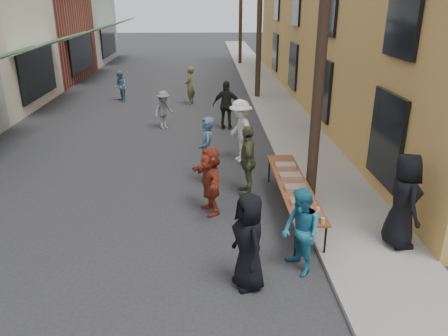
{
  "coord_description": "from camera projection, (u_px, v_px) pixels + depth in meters",
  "views": [
    {
      "loc": [
        1.75,
        -6.87,
        4.76
      ],
      "look_at": [
        2.09,
        1.96,
        1.3
      ],
      "focal_mm": 35.0,
      "sensor_mm": 36.0,
      "label": 1
    }
  ],
  "objects": [
    {
      "name": "ground",
      "position": [
        115.0,
        274.0,
        8.06
      ],
      "size": [
        120.0,
        120.0,
        0.0
      ],
      "primitive_type": "plane",
      "color": "#28282B",
      "rests_on": "ground"
    },
    {
      "name": "sidewalk",
      "position": [
        271.0,
        97.0,
        22.18
      ],
      "size": [
        2.2,
        60.0,
        0.1
      ],
      "primitive_type": "cube",
      "color": "gray",
      "rests_on": "ground"
    },
    {
      "name": "utility_pole_near",
      "position": [
        325.0,
        10.0,
        9.37
      ],
      "size": [
        0.26,
        0.26,
        9.0
      ],
      "primitive_type": "cylinder",
      "color": "#2D2116",
      "rests_on": "ground"
    },
    {
      "name": "utility_pole_mid",
      "position": [
        260.0,
        4.0,
        20.54
      ],
      "size": [
        0.26,
        0.26,
        9.0
      ],
      "primitive_type": "cylinder",
      "color": "#2D2116",
      "rests_on": "ground"
    },
    {
      "name": "utility_pole_far",
      "position": [
        241.0,
        1.0,
        31.7
      ],
      "size": [
        0.26,
        0.26,
        9.0
      ],
      "primitive_type": "cylinder",
      "color": "#2D2116",
      "rests_on": "ground"
    },
    {
      "name": "serving_table",
      "position": [
        293.0,
        186.0,
        10.07
      ],
      "size": [
        0.7,
        4.0,
        0.75
      ],
      "color": "maroon",
      "rests_on": "ground"
    },
    {
      "name": "catering_tray_sausage",
      "position": [
        309.0,
        216.0,
        8.5
      ],
      "size": [
        0.5,
        0.33,
        0.08
      ],
      "primitive_type": "cube",
      "color": "maroon",
      "rests_on": "serving_table"
    },
    {
      "name": "catering_tray_foil_b",
      "position": [
        302.0,
        201.0,
        9.11
      ],
      "size": [
        0.5,
        0.33,
        0.08
      ],
      "primitive_type": "cube",
      "color": "#B2B2B7",
      "rests_on": "serving_table"
    },
    {
      "name": "catering_tray_buns",
      "position": [
        296.0,
        188.0,
        9.76
      ],
      "size": [
        0.5,
        0.33,
        0.08
      ],
      "primitive_type": "cube",
      "color": "tan",
      "rests_on": "serving_table"
    },
    {
      "name": "catering_tray_foil_d",
      "position": [
        290.0,
        176.0,
        10.41
      ],
      "size": [
        0.5,
        0.33,
        0.08
      ],
      "primitive_type": "cube",
      "color": "#B2B2B7",
      "rests_on": "serving_table"
    },
    {
      "name": "catering_tray_buns_end",
      "position": [
        285.0,
        165.0,
        11.06
      ],
      "size": [
        0.5,
        0.33,
        0.08
      ],
      "primitive_type": "cube",
      "color": "tan",
      "rests_on": "serving_table"
    },
    {
      "name": "condiment_jar_a",
      "position": [
        301.0,
        223.0,
        8.21
      ],
      "size": [
        0.07,
        0.07,
        0.08
      ],
      "primitive_type": "cylinder",
      "color": "#A57F26",
      "rests_on": "serving_table"
    },
    {
      "name": "condiment_jar_b",
      "position": [
        300.0,
        221.0,
        8.31
      ],
      "size": [
        0.07,
        0.07,
        0.08
      ],
      "primitive_type": "cylinder",
      "color": "#A57F26",
      "rests_on": "serving_table"
    },
    {
      "name": "condiment_jar_c",
      "position": [
        299.0,
        218.0,
        8.4
      ],
      "size": [
        0.07,
        0.07,
        0.08
      ],
      "primitive_type": "cylinder",
      "color": "#A57F26",
      "rests_on": "serving_table"
    },
    {
      "name": "cup_stack",
      "position": [
        323.0,
        221.0,
        8.27
      ],
      "size": [
        0.08,
        0.08,
        0.12
      ],
      "primitive_type": "cylinder",
      "color": "tan",
      "rests_on": "serving_table"
    },
    {
      "name": "guest_front_a",
      "position": [
        249.0,
        242.0,
        7.43
      ],
      "size": [
        0.8,
        0.99,
        1.76
      ],
      "primitive_type": "imported",
      "rotation": [
        0.0,
        0.0,
        -1.26
      ],
      "color": "black",
      "rests_on": "ground"
    },
    {
      "name": "guest_front_b",
      "position": [
        207.0,
        151.0,
        11.7
      ],
      "size": [
        0.48,
        0.7,
        1.85
      ],
      "primitive_type": "imported",
      "rotation": [
        0.0,
        0.0,
        -1.52
      ],
      "color": "#41607F",
      "rests_on": "ground"
    },
    {
      "name": "guest_front_c",
      "position": [
        301.0,
        232.0,
        7.85
      ],
      "size": [
        0.84,
        0.95,
        1.64
      ],
      "primitive_type": "imported",
      "rotation": [
        0.0,
        0.0,
        -1.26
      ],
      "color": "teal",
      "rests_on": "ground"
    },
    {
      "name": "guest_front_d",
      "position": [
        240.0,
        131.0,
        13.31
      ],
      "size": [
        1.06,
        1.4,
        1.93
      ],
      "primitive_type": "imported",
      "rotation": [
        0.0,
        0.0,
        -1.26
      ],
      "color": "white",
      "rests_on": "ground"
    },
    {
      "name": "guest_front_e",
      "position": [
        247.0,
        160.0,
        11.06
      ],
      "size": [
        0.49,
        1.08,
        1.82
      ],
      "primitive_type": "imported",
      "rotation": [
        0.0,
        0.0,
        -1.61
      ],
      "color": "#505A34",
      "rests_on": "ground"
    },
    {
      "name": "guest_queue_back",
      "position": [
        210.0,
        180.0,
        10.11
      ],
      "size": [
        0.92,
        1.58,
        1.62
      ],
      "primitive_type": "imported",
      "rotation": [
        0.0,
        0.0,
        -1.26
      ],
      "color": "maroon",
      "rests_on": "ground"
    },
    {
      "name": "server",
      "position": [
        403.0,
        201.0,
        8.49
      ],
      "size": [
        0.65,
        0.97,
        1.94
      ],
      "primitive_type": "imported",
      "rotation": [
        0.0,
        0.0,
        1.61
      ],
      "color": "black",
      "rests_on": "sidewalk"
    },
    {
      "name": "passerby_left",
      "position": [
        164.0,
        110.0,
        16.77
      ],
      "size": [
        1.04,
        1.07,
        1.47
      ],
      "primitive_type": "imported",
      "rotation": [
        0.0,
        0.0,
        0.84
      ],
      "color": "slate",
      "rests_on": "ground"
    },
    {
      "name": "passerby_mid",
      "position": [
        227.0,
        105.0,
        16.62
      ],
      "size": [
        1.16,
        0.65,
        1.86
      ],
      "primitive_type": "imported",
      "rotation": [
        0.0,
        0.0,
        2.95
      ],
      "color": "black",
      "rests_on": "ground"
    },
    {
      "name": "passerby_right",
      "position": [
        190.0,
        86.0,
        20.59
      ],
      "size": [
        0.55,
        0.72,
        1.77
      ],
      "primitive_type": "imported",
      "rotation": [
        0.0,
        0.0,
        4.49
      ],
      "color": "brown",
      "rests_on": "ground"
    },
    {
      "name": "passerby_far",
      "position": [
        120.0,
        86.0,
        21.22
      ],
      "size": [
        0.82,
        0.89,
        1.46
      ],
      "primitive_type": "imported",
      "rotation": [
        0.0,
        0.0,
        5.21
      ],
      "color": "teal",
      "rests_on": "ground"
    }
  ]
}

